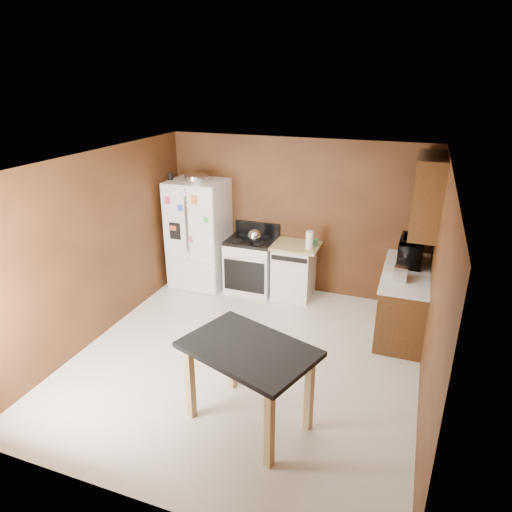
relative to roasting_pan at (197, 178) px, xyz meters
The scene contains 18 objects.
floor 3.04m from the roasting_pan, 50.34° to the right, with size 4.50×4.50×0.00m, color white.
ceiling 2.50m from the roasting_pan, 50.34° to the right, with size 4.50×4.50×0.00m, color white.
wall_back 1.70m from the roasting_pan, 14.16° to the left, with size 4.20×4.20×0.00m, color brown.
wall_front 4.43m from the roasting_pan, 69.43° to the right, with size 4.20×4.20×0.00m, color brown.
wall_left 2.03m from the roasting_pan, 106.67° to the right, with size 4.50×4.50×0.00m, color brown.
wall_right 4.13m from the roasting_pan, 27.06° to the right, with size 4.50×4.50×0.00m, color brown.
roasting_pan is the anchor object (origin of this frame).
pen_cup 0.43m from the roasting_pan, 169.53° to the right, with size 0.08×0.08×0.11m, color black.
kettle 1.31m from the roasting_pan, ahead, with size 0.21×0.21×0.21m, color silver.
paper_towel 2.05m from the roasting_pan, ahead, with size 0.12×0.12×0.28m, color white.
green_canister 2.13m from the roasting_pan, ahead, with size 0.10×0.10×0.11m, color #42AC67.
toaster 3.45m from the roasting_pan, 12.23° to the right, with size 0.17×0.27×0.20m, color silver.
microwave 3.45m from the roasting_pan, ahead, with size 0.60×0.41×0.33m, color black.
refrigerator 0.95m from the roasting_pan, 155.58° to the left, with size 0.90×0.80×1.80m.
gas_range 1.66m from the roasting_pan, ahead, with size 0.76×0.68×1.10m.
dishwasher 2.14m from the roasting_pan, ahead, with size 0.78×0.63×0.89m.
right_cabinets 3.53m from the roasting_pan, ahead, with size 0.63×1.58×2.45m.
island 3.67m from the roasting_pan, 55.60° to the right, with size 1.48×1.23×0.91m.
Camera 1 is at (1.81, -4.57, 3.39)m, focal length 32.00 mm.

